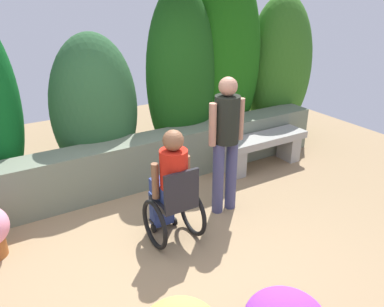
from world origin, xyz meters
TOP-DOWN VIEW (x-y plane):
  - ground_plane at (0.00, 0.00)m, footprint 10.55×10.55m
  - stone_retaining_wall at (0.00, 1.60)m, footprint 6.96×0.45m
  - hedge_backdrop at (0.63, 2.16)m, footprint 8.10×1.02m
  - stone_bench at (2.31, 1.15)m, footprint 1.47×0.40m
  - person_in_wheelchair at (0.17, 0.20)m, footprint 0.53×0.66m
  - person_standing_companion at (1.03, 0.41)m, footprint 0.49×0.30m

SIDE VIEW (x-z plane):
  - ground_plane at x=0.00m, z-range 0.00..0.00m
  - stone_bench at x=2.31m, z-range 0.08..0.60m
  - stone_retaining_wall at x=0.00m, z-range 0.00..0.70m
  - person_in_wheelchair at x=0.17m, z-range -0.04..1.29m
  - person_standing_companion at x=1.03m, z-range 0.14..1.86m
  - hedge_backdrop at x=0.63m, z-range -0.23..2.85m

